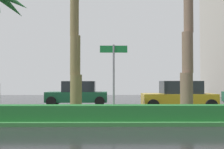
# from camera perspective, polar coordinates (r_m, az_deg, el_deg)

# --- Properties ---
(ground_plane) EXTENTS (90.00, 42.00, 0.10)m
(ground_plane) POSITION_cam_1_polar(r_m,az_deg,el_deg) (12.67, 5.01, -9.39)
(ground_plane) COLOR black
(median_strip) EXTENTS (85.50, 4.00, 0.15)m
(median_strip) POSITION_cam_1_polar(r_m,az_deg,el_deg) (11.67, 5.49, -9.43)
(median_strip) COLOR #2D6B33
(median_strip) RESTS_ON ground_plane
(median_hedge) EXTENTS (76.50, 0.70, 0.60)m
(median_hedge) POSITION_cam_1_polar(r_m,az_deg,el_deg) (10.24, 6.31, -8.39)
(median_hedge) COLOR #1E6028
(median_hedge) RESTS_ON median_strip
(street_name_sign) EXTENTS (1.10, 0.08, 3.00)m
(street_name_sign) POSITION_cam_1_polar(r_m,az_deg,el_deg) (10.30, 0.36, 0.71)
(street_name_sign) COLOR slate
(street_name_sign) RESTS_ON median_strip
(car_in_traffic_second) EXTENTS (4.30, 2.02, 1.72)m
(car_in_traffic_second) POSITION_cam_1_polar(r_m,az_deg,el_deg) (18.66, -7.58, -4.22)
(car_in_traffic_second) COLOR #195133
(car_in_traffic_second) RESTS_ON ground_plane
(car_in_traffic_third) EXTENTS (4.30, 2.02, 1.72)m
(car_in_traffic_third) POSITION_cam_1_polar(r_m,az_deg,el_deg) (16.07, 14.58, -4.58)
(car_in_traffic_third) COLOR #B28C1E
(car_in_traffic_third) RESTS_ON ground_plane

